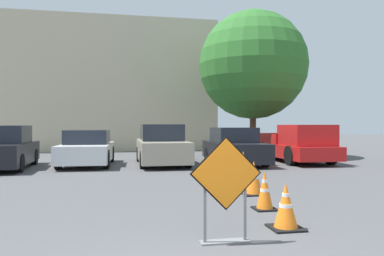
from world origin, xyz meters
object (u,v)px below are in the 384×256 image
road_closed_sign (226,184)px  traffic_cone_second (265,191)px  traffic_cone_third (254,178)px  parked_car_second (3,149)px  parked_car_fifth (234,147)px  pickup_truck (298,145)px  traffic_cone_fourth (244,172)px  parked_car_third (87,149)px  parked_car_fourth (162,146)px  traffic_cone_nearest (286,206)px  traffic_cone_fifth (243,165)px

road_closed_sign → traffic_cone_second: 2.26m
traffic_cone_third → parked_car_second: 9.82m
parked_car_fifth → pickup_truck: 2.94m
traffic_cone_fourth → traffic_cone_second: bearing=-100.9°
parked_car_third → parked_car_fifth: bearing=176.9°
parked_car_second → road_closed_sign: bearing=117.4°
traffic_cone_third → parked_car_fourth: size_ratio=0.17×
traffic_cone_third → pickup_truck: 8.21m
traffic_cone_fourth → parked_car_third: parked_car_third is taller
traffic_cone_nearest → traffic_cone_third: size_ratio=0.92×
parked_car_fourth → pickup_truck: 5.89m
traffic_cone_fourth → pickup_truck: size_ratio=0.14×
parked_car_third → pickup_truck: (8.83, -0.38, 0.07)m
parked_car_third → pickup_truck: 8.84m
road_closed_sign → traffic_cone_fifth: road_closed_sign is taller
traffic_cone_second → parked_car_third: 9.59m
road_closed_sign → parked_car_fifth: size_ratio=0.33×
traffic_cone_third → traffic_cone_fifth: size_ratio=0.94×
traffic_cone_second → traffic_cone_fifth: 4.27m
traffic_cone_third → traffic_cone_nearest: bearing=-100.5°
traffic_cone_nearest → parked_car_third: bearing=110.7°
traffic_cone_fourth → traffic_cone_fifth: traffic_cone_fifth is taller
traffic_cone_nearest → traffic_cone_third: 2.86m
traffic_cone_fifth → pickup_truck: bearing=47.2°
traffic_cone_fourth → parked_car_fourth: 5.95m
parked_car_fourth → traffic_cone_fourth: bearing=105.5°
parked_car_fourth → pickup_truck: parked_car_fourth is taller
traffic_cone_nearest → parked_car_second: (-6.73, 9.42, 0.38)m
traffic_cone_third → parked_car_fourth: (-1.36, 7.08, 0.37)m
traffic_cone_fifth → parked_car_third: size_ratio=0.19×
parked_car_second → traffic_cone_third: bearing=135.5°
parked_car_fourth → parked_car_fifth: size_ratio=1.07×
parked_car_fifth → road_closed_sign: bearing=72.9°
traffic_cone_nearest → traffic_cone_second: (0.18, 1.30, 0.01)m
traffic_cone_nearest → traffic_cone_fifth: bearing=78.0°
pickup_truck → traffic_cone_nearest: bearing=64.2°
traffic_cone_second → parked_car_fourth: size_ratio=0.16×
parked_car_fifth → parked_car_second: bearing=1.0°
traffic_cone_third → parked_car_second: (-7.26, 6.60, 0.35)m
traffic_cone_nearest → pickup_truck: pickup_truck is taller
traffic_cone_fifth → pickup_truck: (3.89, 4.19, 0.33)m
traffic_cone_fifth → parked_car_fifth: bearing=76.6°
traffic_cone_fifth → parked_car_third: 6.74m
traffic_cone_second → traffic_cone_nearest: bearing=-97.9°
parked_car_second → pickup_truck: pickup_truck is taller
traffic_cone_fourth → traffic_cone_fifth: bearing=71.8°
traffic_cone_nearest → traffic_cone_third: traffic_cone_third is taller
traffic_cone_fourth → parked_car_fifth: (1.37, 5.28, 0.33)m
traffic_cone_fourth → parked_car_fourth: parked_car_fourth is taller
road_closed_sign → parked_car_fourth: size_ratio=0.31×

